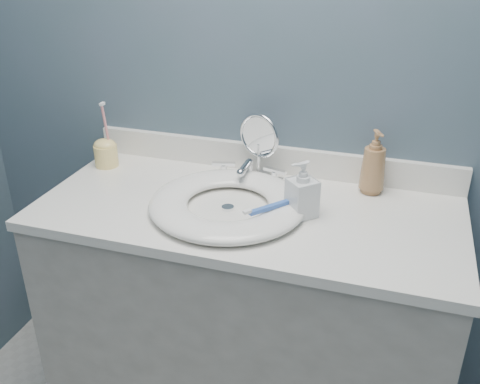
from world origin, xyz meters
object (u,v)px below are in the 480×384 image
at_px(toothbrush_holder, 106,152).
at_px(makeup_mirror, 259,143).
at_px(soap_bottle_clear, 302,189).
at_px(soap_bottle_amber, 374,162).

bearing_deg(toothbrush_holder, makeup_mirror, 7.32).
distance_m(makeup_mirror, toothbrush_holder, 0.52).
bearing_deg(soap_bottle_clear, toothbrush_holder, -145.92).
relative_size(makeup_mirror, toothbrush_holder, 0.96).
bearing_deg(soap_bottle_clear, soap_bottle_amber, 96.28).
relative_size(soap_bottle_amber, soap_bottle_clear, 1.21).
relative_size(makeup_mirror, soap_bottle_amber, 1.09).
height_order(soap_bottle_amber, soap_bottle_clear, soap_bottle_amber).
bearing_deg(toothbrush_holder, soap_bottle_amber, 4.30).
bearing_deg(soap_bottle_clear, makeup_mirror, 176.91).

